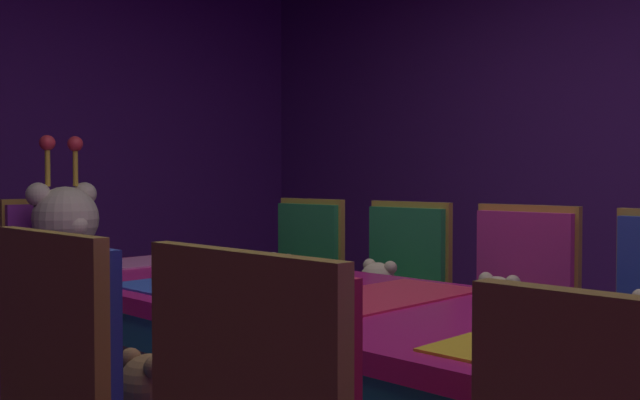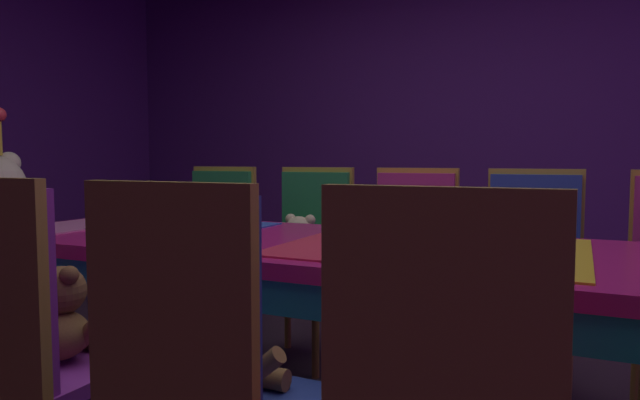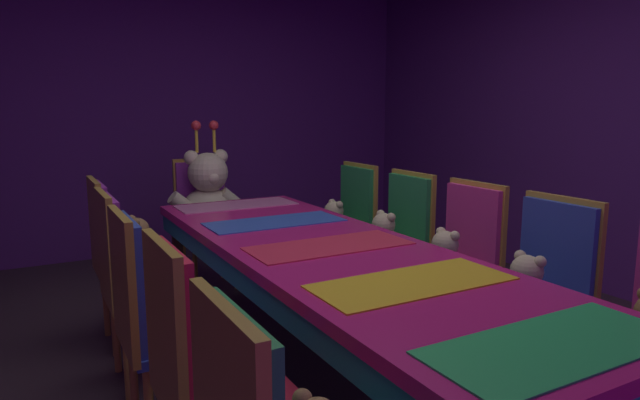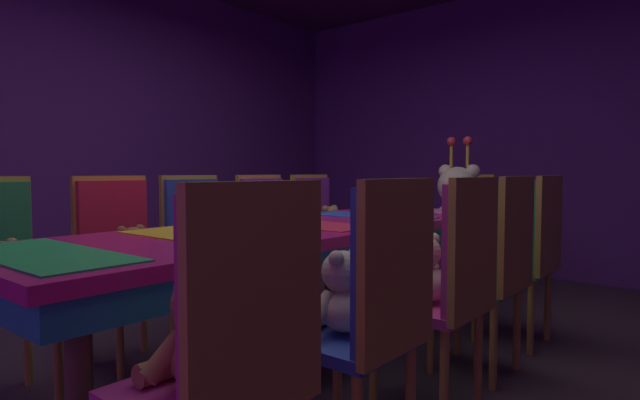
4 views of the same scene
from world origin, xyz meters
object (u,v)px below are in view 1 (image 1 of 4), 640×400
at_px(teddy_right_2, 496,321).
at_px(chair_right_2, 516,311).
at_px(banquet_table, 365,329).
at_px(king_teddy_bear, 67,256).
at_px(chair_right_3, 399,295).
at_px(teddy_right_4, 278,288).
at_px(teddy_right_3, 376,302).
at_px(teddy_left_3, 41,365).
at_px(chair_right_4, 300,281).
at_px(throne_chair, 51,279).

bearing_deg(teddy_right_2, chair_right_2, -180.00).
height_order(banquet_table, king_teddy_bear, king_teddy_bear).
bearing_deg(chair_right_3, teddy_right_4, -74.89).
relative_size(teddy_right_2, teddy_right_3, 0.98).
relative_size(teddy_left_3, chair_right_2, 0.30).
bearing_deg(banquet_table, teddy_right_3, 37.90).
distance_m(banquet_table, chair_right_3, 0.98).
bearing_deg(chair_right_4, chair_right_3, 91.36).
relative_size(teddy_left_3, chair_right_3, 0.30).
bearing_deg(chair_right_2, teddy_right_4, -81.22).
bearing_deg(throne_chair, chair_right_2, 22.70).
xyz_separation_m(chair_right_3, throne_chair, (-0.82, 1.47, 0.00)).
relative_size(chair_right_2, teddy_right_4, 3.33).
relative_size(teddy_right_2, throne_chair, 0.31).
bearing_deg(teddy_right_3, throne_chair, -65.19).
distance_m(chair_right_3, chair_right_4, 0.58).
distance_m(teddy_left_3, throne_chair, 1.58).
height_order(teddy_left_3, throne_chair, throne_chair).
height_order(throne_chair, king_teddy_bear, king_teddy_bear).
relative_size(chair_right_2, teddy_right_2, 3.23).
distance_m(chair_right_2, throne_chair, 2.17).
bearing_deg(banquet_table, chair_right_2, -0.51).
relative_size(chair_right_2, chair_right_3, 1.00).
xyz_separation_m(banquet_table, throne_chair, (0.00, 2.00, -0.06)).
relative_size(throne_chair, king_teddy_bear, 1.20).
distance_m(chair_right_2, teddy_right_4, 1.13).
bearing_deg(teddy_left_3, banquet_table, -40.15).
bearing_deg(chair_right_3, teddy_right_3, 0.00).
distance_m(banquet_table, chair_right_4, 1.38).
bearing_deg(king_teddy_bear, throne_chair, 180.00).
distance_m(chair_right_2, king_teddy_bear, 2.03).
relative_size(teddy_left_3, throne_chair, 0.30).
bearing_deg(teddy_right_3, teddy_right_4, -88.74).
xyz_separation_m(chair_right_3, chair_right_4, (-0.01, 0.58, 0.00)).
bearing_deg(chair_right_3, banquet_table, 32.70).
distance_m(chair_right_2, chair_right_3, 0.54).
relative_size(banquet_table, teddy_right_4, 9.83).
height_order(teddy_left_3, chair_right_4, chair_right_4).
distance_m(teddy_left_3, teddy_right_2, 1.50).
relative_size(chair_right_4, throne_chair, 1.00).
distance_m(teddy_right_2, throne_chair, 2.12).
relative_size(chair_right_2, chair_right_4, 1.00).
relative_size(banquet_table, teddy_left_3, 9.91).
height_order(banquet_table, teddy_right_3, teddy_right_3).
bearing_deg(banquet_table, teddy_left_3, 139.85).
relative_size(teddy_right_2, king_teddy_bear, 0.37).
bearing_deg(throne_chair, teddy_right_4, 36.91).
bearing_deg(teddy_right_4, chair_right_3, 105.11).
distance_m(chair_right_4, throne_chair, 1.20).
bearing_deg(teddy_left_3, king_teddy_bear, 61.38).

